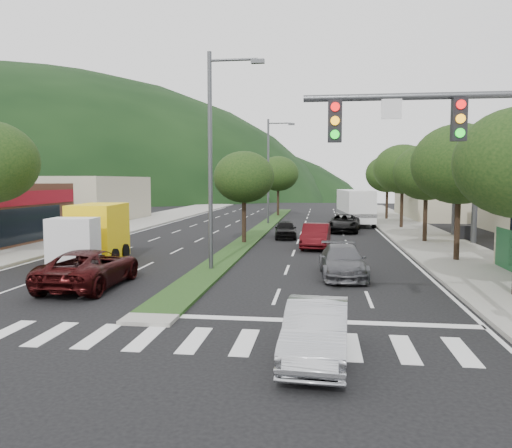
# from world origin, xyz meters

# --- Properties ---
(ground) EXTENTS (160.00, 160.00, 0.00)m
(ground) POSITION_xyz_m (0.00, 0.00, 0.00)
(ground) COLOR black
(ground) RESTS_ON ground
(sidewalk_right) EXTENTS (5.00, 90.00, 0.15)m
(sidewalk_right) POSITION_xyz_m (12.50, 25.00, 0.07)
(sidewalk_right) COLOR gray
(sidewalk_right) RESTS_ON ground
(sidewalk_left) EXTENTS (6.00, 90.00, 0.15)m
(sidewalk_left) POSITION_xyz_m (-13.00, 25.00, 0.07)
(sidewalk_left) COLOR gray
(sidewalk_left) RESTS_ON ground
(median) EXTENTS (1.60, 56.00, 0.12)m
(median) POSITION_xyz_m (0.00, 28.00, 0.06)
(median) COLOR #1C3914
(median) RESTS_ON ground
(crosswalk) EXTENTS (19.00, 2.20, 0.01)m
(crosswalk) POSITION_xyz_m (0.00, -2.00, 0.01)
(crosswalk) COLOR silver
(crosswalk) RESTS_ON ground
(traffic_signal) EXTENTS (6.12, 0.40, 7.00)m
(traffic_signal) POSITION_xyz_m (9.03, -1.54, 4.65)
(traffic_signal) COLOR #47494C
(traffic_signal) RESTS_ON ground
(bldg_left_far) EXTENTS (9.00, 14.00, 4.60)m
(bldg_left_far) POSITION_xyz_m (-19.00, 34.00, 2.30)
(bldg_left_far) COLOR beige
(bldg_left_far) RESTS_ON ground
(bldg_right_far) EXTENTS (10.00, 16.00, 5.20)m
(bldg_right_far) POSITION_xyz_m (19.50, 44.00, 2.60)
(bldg_right_far) COLOR beige
(bldg_right_far) RESTS_ON ground
(hill_far) EXTENTS (176.00, 132.00, 82.00)m
(hill_far) POSITION_xyz_m (-80.00, 110.00, 0.00)
(hill_far) COLOR black
(hill_far) RESTS_ON ground
(tree_r_b) EXTENTS (4.80, 4.80, 6.94)m
(tree_r_b) POSITION_xyz_m (12.00, 12.00, 5.04)
(tree_r_b) COLOR black
(tree_r_b) RESTS_ON sidewalk_right
(tree_r_c) EXTENTS (4.40, 4.40, 6.48)m
(tree_r_c) POSITION_xyz_m (12.00, 20.00, 4.75)
(tree_r_c) COLOR black
(tree_r_c) RESTS_ON sidewalk_right
(tree_r_d) EXTENTS (5.00, 5.00, 7.17)m
(tree_r_d) POSITION_xyz_m (12.00, 30.00, 5.18)
(tree_r_d) COLOR black
(tree_r_d) RESTS_ON sidewalk_right
(tree_r_e) EXTENTS (4.60, 4.60, 6.71)m
(tree_r_e) POSITION_xyz_m (12.00, 40.00, 4.89)
(tree_r_e) COLOR black
(tree_r_e) RESTS_ON sidewalk_right
(tree_med_near) EXTENTS (4.00, 4.00, 6.02)m
(tree_med_near) POSITION_xyz_m (0.00, 18.00, 4.43)
(tree_med_near) COLOR black
(tree_med_near) RESTS_ON median
(tree_med_far) EXTENTS (4.80, 4.80, 6.94)m
(tree_med_far) POSITION_xyz_m (0.00, 44.00, 5.01)
(tree_med_far) COLOR black
(tree_med_far) RESTS_ON median
(streetlight_near) EXTENTS (2.60, 0.25, 10.00)m
(streetlight_near) POSITION_xyz_m (0.21, 8.00, 5.58)
(streetlight_near) COLOR #47494C
(streetlight_near) RESTS_ON ground
(streetlight_mid) EXTENTS (2.60, 0.25, 10.00)m
(streetlight_mid) POSITION_xyz_m (0.21, 33.00, 5.58)
(streetlight_mid) COLOR #47494C
(streetlight_mid) RESTS_ON ground
(sedan_silver) EXTENTS (1.64, 4.18, 1.36)m
(sedan_silver) POSITION_xyz_m (5.00, -3.00, 0.68)
(sedan_silver) COLOR #ADAFB5
(sedan_silver) RESTS_ON ground
(suv_maroon) EXTENTS (2.56, 5.46, 1.51)m
(suv_maroon) POSITION_xyz_m (-3.98, 3.94, 0.75)
(suv_maroon) COLOR black
(suv_maroon) RESTS_ON ground
(car_queue_a) EXTENTS (1.83, 3.92, 1.30)m
(car_queue_a) POSITION_xyz_m (2.51, 21.66, 0.65)
(car_queue_a) COLOR black
(car_queue_a) RESTS_ON ground
(car_queue_b) EXTENTS (2.15, 4.78, 1.36)m
(car_queue_b) POSITION_xyz_m (6.03, 7.37, 0.68)
(car_queue_b) COLOR #525358
(car_queue_b) RESTS_ON ground
(car_queue_c) EXTENTS (1.90, 4.69, 1.51)m
(car_queue_c) POSITION_xyz_m (4.76, 16.66, 0.76)
(car_queue_c) COLOR #470B10
(car_queue_c) RESTS_ON ground
(car_queue_d) EXTENTS (2.97, 5.48, 1.46)m
(car_queue_d) POSITION_xyz_m (6.93, 26.66, 0.73)
(car_queue_d) COLOR black
(car_queue_d) RESTS_ON ground
(box_truck) EXTENTS (2.89, 6.28, 3.00)m
(box_truck) POSITION_xyz_m (-6.23, 9.07, 1.42)
(box_truck) COLOR silver
(box_truck) RESTS_ON ground
(motorhome) EXTENTS (3.40, 8.79, 3.30)m
(motorhome) POSITION_xyz_m (8.23, 33.42, 1.76)
(motorhome) COLOR white
(motorhome) RESTS_ON ground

